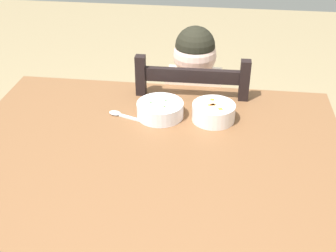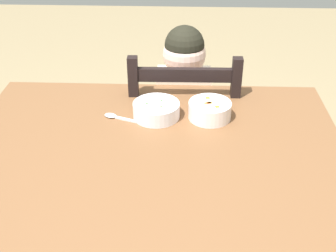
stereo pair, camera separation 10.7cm
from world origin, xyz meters
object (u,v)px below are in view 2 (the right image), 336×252
Objects in this scene: bowl_of_carrots at (210,110)px; spoon at (116,117)px; bowl_of_peas at (156,110)px; dining_table at (153,178)px; dining_chair at (183,141)px; child_figure at (183,104)px.

bowl_of_carrots is 1.08× the size of spoon.
bowl_of_peas is 0.14m from spoon.
spoon is at bearing 126.34° from dining_table.
dining_chair is 6.11× the size of bowl_of_carrots.
spoon is at bearing -177.46° from bowl_of_carrots.
dining_chair is 5.56× the size of bowl_of_peas.
bowl_of_carrots reaches higher than dining_table.
bowl_of_carrots is (0.18, 0.20, 0.14)m from dining_table.
dining_table is 1.26× the size of child_figure.
bowl_of_peas is at bearing -180.00° from bowl_of_carrots.
dining_table is 0.50m from child_figure.
spoon is (-0.23, -0.31, 0.30)m from dining_chair.
dining_chair is 0.45m from bowl_of_carrots.
bowl_of_peas is at bearing 89.87° from dining_table.
child_figure is 5.95× the size of bowl_of_peas.
child_figure reaches higher than dining_chair.
child_figure is 7.03× the size of spoon.
dining_table is 7.50× the size of bowl_of_peas.
spoon reaches higher than dining_table.
child_figure is at bearing 79.55° from dining_table.
bowl_of_carrots is 0.32m from spoon.
bowl_of_peas is at bearing -107.29° from child_figure.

